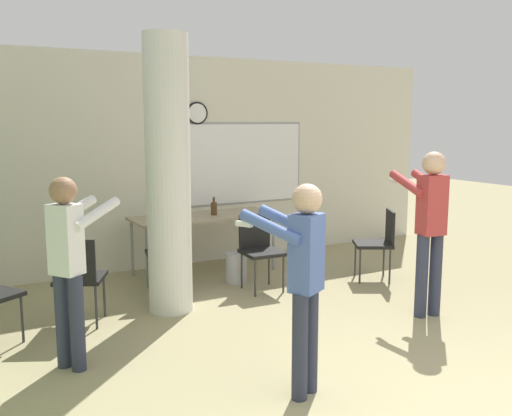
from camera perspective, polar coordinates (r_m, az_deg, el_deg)
wall_back at (r=7.83m, az=-6.70°, el=4.64°), size 8.00×0.15×2.80m
support_pillar at (r=5.81m, az=-8.78°, el=3.16°), size 0.45×0.45×2.80m
folding_table at (r=7.32m, az=-5.22°, el=-1.09°), size 1.84×0.71×0.75m
bottle_on_table at (r=7.31m, az=-4.23°, el=-0.02°), size 0.08×0.08×0.23m
waste_bin at (r=6.97m, az=-1.99°, el=-6.00°), size 0.26×0.26×0.36m
chair_table_front at (r=6.63m, az=0.36°, el=-3.84°), size 0.46×0.46×0.87m
chair_table_left at (r=6.53m, az=-8.91°, el=-4.14°), size 0.53×0.53×0.87m
chair_near_pillar at (r=5.71m, az=-17.35°, el=-6.32°), size 0.59×0.59×0.87m
chair_mid_room at (r=7.17m, az=12.18°, el=-3.07°), size 0.60×0.60×0.87m
person_playing_front at (r=4.02m, az=4.71°, el=-6.48°), size 0.52×0.62×1.53m
person_playing_side at (r=5.90m, az=16.95°, el=-1.19°), size 0.43×0.67×1.66m
person_watching_back at (r=4.68m, az=-18.21°, el=-4.72°), size 0.61×0.55×1.53m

